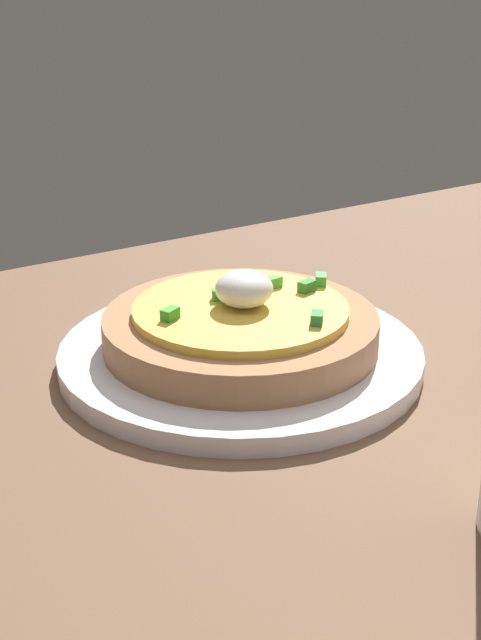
% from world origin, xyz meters
% --- Properties ---
extents(dining_table, '(1.21, 0.66, 0.02)m').
position_xyz_m(dining_table, '(0.00, 0.00, 0.01)').
color(dining_table, brown).
rests_on(dining_table, ground).
extents(plate, '(0.26, 0.26, 0.01)m').
position_xyz_m(plate, '(0.07, -0.04, 0.03)').
color(plate, white).
rests_on(plate, dining_table).
extents(pizza, '(0.20, 0.20, 0.06)m').
position_xyz_m(pizza, '(0.07, -0.04, 0.05)').
color(pizza, '#AF7D54').
rests_on(pizza, plate).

